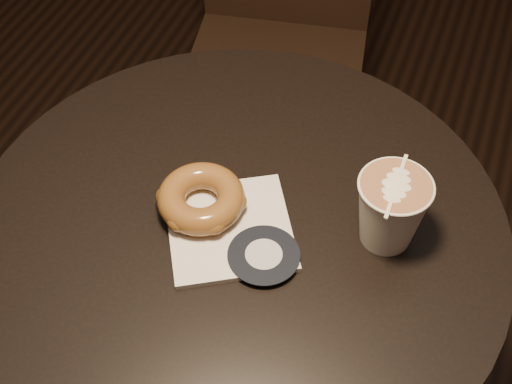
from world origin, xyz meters
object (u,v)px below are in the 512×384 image
Objects in this scene: chair at (282,7)px; pastry_bag at (230,229)px; cafe_table at (240,304)px; latte_cup at (390,212)px; doughnut at (201,198)px.

pastry_bag is at bearing -86.52° from chair.
latte_cup is at bearing 14.23° from cafe_table.
pastry_bag is (0.19, -0.75, 0.21)m from chair.
doughnut is at bearing 177.17° from cafe_table.
latte_cup reaches higher than pastry_bag.
cafe_table is at bearing -165.77° from latte_cup.
chair is 9.60× the size of latte_cup.
pastry_bag is 1.36× the size of doughnut.
cafe_table is at bearing -2.83° from doughnut.
pastry_bag reaches higher than cafe_table.
latte_cup reaches higher than cafe_table.
doughnut is 1.12× the size of latte_cup.
cafe_table is at bearing 44.47° from pastry_bag.
cafe_table is 0.31m from latte_cup.
cafe_table is 7.44× the size of latte_cup.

